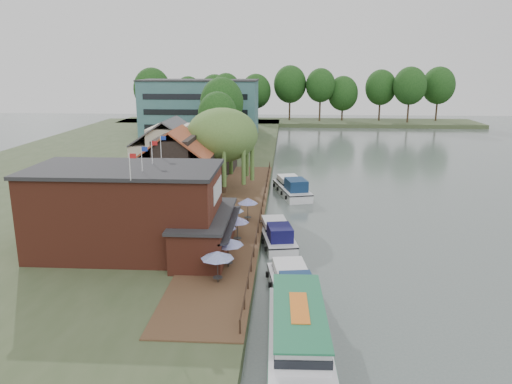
{
  "coord_description": "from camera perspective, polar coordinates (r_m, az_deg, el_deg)",
  "views": [
    {
      "loc": [
        -2.73,
        -40.03,
        16.31
      ],
      "look_at": [
        -6.0,
        12.0,
        3.0
      ],
      "focal_mm": 35.0,
      "sensor_mm": 36.0,
      "label": 1
    }
  ],
  "objects": [
    {
      "name": "willow",
      "position": [
        60.39,
        -3.86,
        4.66
      ],
      "size": [
        8.6,
        8.6,
        10.43
      ],
      "primitive_type": null,
      "color": "#476B2D",
      "rests_on": "land_bank"
    },
    {
      "name": "umbrella_0",
      "position": [
        36.2,
        -4.41,
        -8.51
      ],
      "size": [
        2.41,
        2.41,
        2.38
      ],
      "primitive_type": null,
      "color": "navy",
      "rests_on": "quay_deck"
    },
    {
      "name": "tour_boat",
      "position": [
        29.64,
        4.97,
        -15.9
      ],
      "size": [
        4.02,
        13.07,
        2.83
      ],
      "primitive_type": null,
      "rotation": [
        0.0,
        0.0,
        0.03
      ],
      "color": "silver",
      "rests_on": "ground"
    },
    {
      "name": "bank_tree_3",
      "position": [
        117.52,
        -3.42,
        10.14
      ],
      "size": [
        6.79,
        6.79,
        13.57
      ],
      "primitive_type": null,
      "color": "#143811",
      "rests_on": "land_bank"
    },
    {
      "name": "hotel_block",
      "position": [
        112.08,
        -6.41,
        9.55
      ],
      "size": [
        25.4,
        12.4,
        12.3
      ],
      "primitive_type": null,
      "color": "#38666B",
      "rests_on": "land_bank"
    },
    {
      "name": "bank_tree_5",
      "position": [
        134.87,
        -3.38,
        10.2
      ],
      "size": [
        7.91,
        7.91,
        11.35
      ],
      "primitive_type": null,
      "color": "#143811",
      "rests_on": "land_bank"
    },
    {
      "name": "umbrella_3",
      "position": [
        43.99,
        -2.14,
        -4.28
      ],
      "size": [
        2.09,
        2.09,
        2.38
      ],
      "primitive_type": null,
      "color": "navy",
      "rests_on": "quay_deck"
    },
    {
      "name": "cottage_b",
      "position": [
        66.75,
        -9.71,
        4.58
      ],
      "size": [
        9.6,
        8.6,
        8.5
      ],
      "primitive_type": null,
      "color": "beige",
      "rests_on": "land_bank"
    },
    {
      "name": "umbrella_1",
      "position": [
        38.73,
        -3.21,
        -6.93
      ],
      "size": [
        2.44,
        2.44,
        2.38
      ],
      "primitive_type": null,
      "color": "navy",
      "rests_on": "quay_deck"
    },
    {
      "name": "pub",
      "position": [
        42.26,
        -12.02,
        -2.02
      ],
      "size": [
        20.0,
        11.0,
        7.3
      ],
      "primitive_type": null,
      "color": "maroon",
      "rests_on": "land_bank"
    },
    {
      "name": "cruiser_0",
      "position": [
        36.21,
        4.27,
        -10.39
      ],
      "size": [
        4.63,
        10.23,
        2.39
      ],
      "primitive_type": null,
      "rotation": [
        0.0,
        0.0,
        0.15
      ],
      "color": "silver",
      "rests_on": "ground"
    },
    {
      "name": "swan",
      "position": [
        33.93,
        4.16,
        -14.03
      ],
      "size": [
        0.44,
        0.44,
        0.44
      ],
      "primitive_type": "sphere",
      "color": "white",
      "rests_on": "ground"
    },
    {
      "name": "cottage_a",
      "position": [
        56.5,
        -9.03,
        2.85
      ],
      "size": [
        8.6,
        7.6,
        8.5
      ],
      "primitive_type": null,
      "color": "black",
      "rests_on": "land_bank"
    },
    {
      "name": "cruiser_2",
      "position": [
        64.22,
        4.14,
        0.74
      ],
      "size": [
        5.87,
        10.88,
        2.53
      ],
      "primitive_type": null,
      "rotation": [
        0.0,
        0.0,
        0.26
      ],
      "color": "silver",
      "rests_on": "ground"
    },
    {
      "name": "land_bank",
      "position": [
        81.38,
        -16.08,
        2.55
      ],
      "size": [
        50.0,
        140.0,
        1.0
      ],
      "primitive_type": "cube",
      "color": "#384728",
      "rests_on": "ground"
    },
    {
      "name": "quay_deck",
      "position": [
        52.57,
        -2.32,
        -2.56
      ],
      "size": [
        6.0,
        50.0,
        0.1
      ],
      "primitive_type": "cube",
      "color": "#47301E",
      "rests_on": "land_bank"
    },
    {
      "name": "bank_tree_4",
      "position": [
        128.16,
        -2.82,
        10.05
      ],
      "size": [
        6.19,
        6.19,
        11.6
      ],
      "primitive_type": null,
      "color": "#143811",
      "rests_on": "land_bank"
    },
    {
      "name": "cottage_c",
      "position": [
        74.71,
        -5.15,
        5.75
      ],
      "size": [
        7.6,
        7.6,
        8.5
      ],
      "primitive_type": null,
      "color": "black",
      "rests_on": "land_bank"
    },
    {
      "name": "bank_tree_0",
      "position": [
        82.86,
        -4.39,
        7.54
      ],
      "size": [
        6.44,
        6.44,
        11.17
      ],
      "primitive_type": null,
      "color": "#143811",
      "rests_on": "land_bank"
    },
    {
      "name": "quay_rail",
      "position": [
        52.72,
        0.66,
        -1.99
      ],
      "size": [
        0.2,
        49.0,
        1.0
      ],
      "primitive_type": null,
      "color": "black",
      "rests_on": "land_bank"
    },
    {
      "name": "umbrella_2",
      "position": [
        42.45,
        -3.85,
        -5.0
      ],
      "size": [
        2.38,
        2.38,
        2.38
      ],
      "primitive_type": null,
      "color": "navy",
      "rests_on": "quay_deck"
    },
    {
      "name": "umbrella_4",
      "position": [
        47.29,
        -2.63,
        -2.94
      ],
      "size": [
        2.05,
        2.05,
        2.38
      ],
      "primitive_type": null,
      "color": "#1A4192",
      "rests_on": "quay_deck"
    },
    {
      "name": "bank_tree_2",
      "position": [
        100.84,
        -3.89,
        8.86
      ],
      "size": [
        8.05,
        8.05,
        11.55
      ],
      "primitive_type": null,
      "color": "#143811",
      "rests_on": "land_bank"
    },
    {
      "name": "ground",
      "position": [
        43.31,
        7.01,
        -7.91
      ],
      "size": [
        260.0,
        260.0,
        0.0
      ],
      "primitive_type": "plane",
      "color": "#4D5955",
      "rests_on": "ground"
    },
    {
      "name": "bank_tree_1",
      "position": [
        91.03,
        -3.9,
        8.82
      ],
      "size": [
        7.77,
        7.77,
        13.27
      ],
      "primitive_type": null,
      "color": "#143811",
      "rests_on": "land_bank"
    },
    {
      "name": "umbrella_5",
      "position": [
        49.88,
        -0.94,
        -2.01
      ],
      "size": [
        2.03,
        2.03,
        2.38
      ],
      "primitive_type": null,
      "color": "navy",
      "rests_on": "quay_deck"
    },
    {
      "name": "cruiser_1",
      "position": [
        46.96,
        2.4,
        -4.55
      ],
      "size": [
        4.63,
        9.78,
        2.26
      ],
      "primitive_type": null,
      "rotation": [
        0.0,
        0.0,
        0.18
      ],
      "color": "silver",
      "rests_on": "ground"
    }
  ]
}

